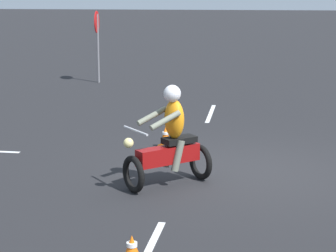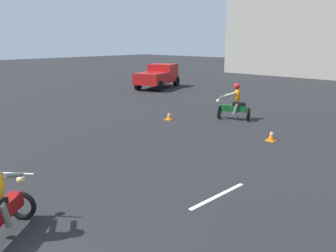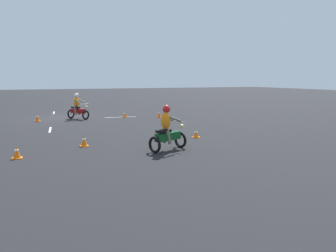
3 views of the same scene
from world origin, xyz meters
name	(u,v)px [view 1 (image 1 of 3)]	position (x,y,z in m)	size (l,w,h in m)	color
ground_plane	(251,172)	(0.00, 0.00, 0.00)	(120.00, 120.00, 0.00)	black
motorcycle_rider_foreground	(170,142)	(-0.90, 1.35, 0.73)	(1.33, 1.47, 1.66)	black
stop_sign	(97,32)	(9.70, 4.60, 1.63)	(0.70, 0.08, 2.30)	slate
traffic_cone_mid_left	(166,137)	(1.53, 1.64, 0.21)	(0.32, 0.32, 0.44)	orange
traffic_cone_far_center	(132,250)	(-3.95, 1.53, 0.17)	(0.32, 0.32, 0.36)	orange
lane_stripe_e	(211,113)	(4.99, 0.83, 0.00)	(0.10, 2.19, 0.01)	silver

